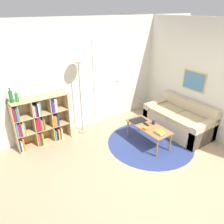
# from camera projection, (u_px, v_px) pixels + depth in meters

# --- Properties ---
(ground_plane) EXTENTS (14.00, 14.00, 0.00)m
(ground_plane) POSITION_uv_depth(u_px,v_px,m) (165.00, 187.00, 3.73)
(ground_plane) COLOR tan
(wall_back) EXTENTS (7.09, 0.11, 2.60)m
(wall_back) POSITION_uv_depth(u_px,v_px,m) (87.00, 76.00, 5.22)
(wall_back) COLOR silver
(wall_back) RESTS_ON ground_plane
(wall_right) EXTENTS (0.08, 5.71, 2.60)m
(wall_right) POSITION_uv_depth(u_px,v_px,m) (190.00, 75.00, 5.22)
(wall_right) COLOR silver
(wall_right) RESTS_ON ground_plane
(rug) EXTENTS (1.92, 1.92, 0.01)m
(rug) POSITION_uv_depth(u_px,v_px,m) (150.00, 143.00, 4.93)
(rug) COLOR navy
(rug) RESTS_ON ground_plane
(bookshelf) EXTENTS (1.17, 0.34, 1.09)m
(bookshelf) POSITION_uv_depth(u_px,v_px,m) (40.00, 121.00, 4.73)
(bookshelf) COLOR tan
(bookshelf) RESTS_ON ground_plane
(floor_lamp) EXTENTS (0.32, 0.32, 1.75)m
(floor_lamp) POSITION_uv_depth(u_px,v_px,m) (79.00, 71.00, 4.75)
(floor_lamp) COLOR gray
(floor_lamp) RESTS_ON ground_plane
(couch) EXTENTS (0.83, 1.59, 0.75)m
(couch) POSITION_uv_depth(u_px,v_px,m) (179.00, 121.00, 5.32)
(couch) COLOR #CCB793
(couch) RESTS_ON ground_plane
(coffee_table) EXTENTS (0.46, 1.04, 0.43)m
(coffee_table) POSITION_uv_depth(u_px,v_px,m) (148.00, 128.00, 4.77)
(coffee_table) COLOR #996B42
(coffee_table) RESTS_ON ground_plane
(laptop) EXTENTS (0.37, 0.26, 0.02)m
(laptop) POSITION_uv_depth(u_px,v_px,m) (138.00, 120.00, 4.96)
(laptop) COLOR black
(laptop) RESTS_ON coffee_table
(bowl) EXTENTS (0.11, 0.11, 0.05)m
(bowl) POSITION_uv_depth(u_px,v_px,m) (146.00, 128.00, 4.60)
(bowl) COLOR orange
(bowl) RESTS_ON coffee_table
(book_stack_on_table) EXTENTS (0.14, 0.18, 0.06)m
(book_stack_on_table) POSITION_uv_depth(u_px,v_px,m) (160.00, 133.00, 4.44)
(book_stack_on_table) COLOR teal
(book_stack_on_table) RESTS_ON coffee_table
(cup) EXTENTS (0.07, 0.07, 0.09)m
(cup) POSITION_uv_depth(u_px,v_px,m) (154.00, 122.00, 4.81)
(cup) COLOR #28282D
(cup) RESTS_ON coffee_table
(remote) EXTENTS (0.06, 0.17, 0.02)m
(remote) POSITION_uv_depth(u_px,v_px,m) (146.00, 124.00, 4.81)
(remote) COLOR black
(remote) RESTS_ON coffee_table
(bottle_left) EXTENTS (0.07, 0.07, 0.30)m
(bottle_left) POSITION_uv_depth(u_px,v_px,m) (11.00, 97.00, 4.20)
(bottle_left) COLOR #236633
(bottle_left) RESTS_ON bookshelf
(bottle_middle) EXTENTS (0.07, 0.07, 0.21)m
(bottle_middle) POSITION_uv_depth(u_px,v_px,m) (17.00, 98.00, 4.26)
(bottle_middle) COLOR #2D8438
(bottle_middle) RESTS_ON bookshelf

